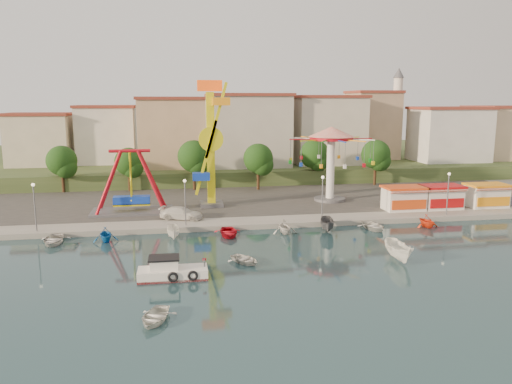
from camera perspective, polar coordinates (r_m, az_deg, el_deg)
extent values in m
plane|color=#122A33|center=(45.83, 2.61, -8.07)|extent=(200.00, 200.00, 0.00)
cube|color=#9E998E|center=(105.85, -4.42, 2.66)|extent=(200.00, 100.00, 0.60)
cube|color=#4C4944|center=(74.38, -2.22, -0.38)|extent=(90.00, 28.00, 0.01)
cube|color=#384C26|center=(110.64, -4.66, 3.62)|extent=(200.00, 60.00, 3.00)
cube|color=#59595E|center=(64.93, -13.96, -2.15)|extent=(10.00, 5.00, 0.30)
cube|color=#153DBF|center=(64.63, -14.01, -0.89)|extent=(4.50, 1.40, 1.00)
cylinder|color=#AC0D19|center=(63.74, -14.26, 4.58)|extent=(5.00, 0.40, 0.40)
cube|color=#59595E|center=(67.09, -5.10, -1.39)|extent=(3.00, 3.00, 0.50)
cube|color=yellow|center=(65.99, -5.20, 4.78)|extent=(1.00, 1.00, 15.00)
cube|color=#F64B0D|center=(65.70, -5.32, 12.01)|extent=(3.20, 0.50, 1.40)
cylinder|color=yellow|center=(65.07, -5.17, 6.03)|extent=(3.20, 0.50, 3.20)
cube|color=yellow|center=(64.79, -4.58, 8.15)|extent=(3.08, 0.35, 9.71)
cube|color=orange|center=(64.80, -4.00, 10.29)|extent=(2.20, 1.20, 1.00)
cylinder|color=#59595E|center=(71.18, 8.42, -0.82)|extent=(4.40, 4.40, 0.40)
cylinder|color=white|center=(70.47, 8.51, 2.61)|extent=(1.10, 1.10, 9.00)
cylinder|color=#AC0D19|center=(70.03, 8.60, 6.10)|extent=(6.00, 6.00, 0.50)
cone|color=red|center=(69.97, 8.62, 6.84)|extent=(6.40, 6.40, 1.40)
cube|color=white|center=(66.98, 16.53, -0.80)|extent=(5.00, 3.00, 2.80)
cube|color=#D44212|center=(66.71, 16.60, 0.51)|extent=(5.40, 3.40, 0.25)
cube|color=red|center=(65.27, 17.23, -0.05)|extent=(5.00, 0.77, 0.43)
cube|color=white|center=(69.40, 20.39, -0.64)|extent=(5.00, 3.00, 2.80)
cube|color=#AC0D10|center=(69.14, 20.47, 0.62)|extent=(5.40, 3.40, 0.25)
cube|color=red|center=(67.75, 21.16, 0.08)|extent=(5.00, 0.77, 0.43)
cube|color=white|center=(72.85, 24.84, -0.46)|extent=(5.00, 3.00, 2.80)
cube|color=orange|center=(72.60, 24.93, 0.74)|extent=(5.40, 3.40, 0.25)
cube|color=red|center=(71.28, 25.68, 0.24)|extent=(5.00, 0.77, 0.43)
cylinder|color=#59595E|center=(58.55, -23.94, -1.75)|extent=(0.14, 0.14, 5.00)
cylinder|color=#59595E|center=(56.66, -8.09, -1.32)|extent=(0.14, 0.14, 5.00)
cylinder|color=#59595E|center=(59.20, 7.59, -0.81)|extent=(0.14, 0.14, 5.00)
cylinder|color=#59595E|center=(65.66, 21.06, -0.31)|extent=(0.14, 0.14, 5.00)
cylinder|color=#382314|center=(82.12, -21.19, 1.21)|extent=(0.44, 0.44, 3.60)
sphere|color=black|center=(81.72, -21.33, 3.35)|extent=(4.60, 4.60, 4.60)
cylinder|color=#382314|center=(79.96, -14.26, 1.30)|extent=(0.44, 0.44, 3.40)
sphere|color=black|center=(79.56, -14.35, 3.37)|extent=(4.35, 4.35, 4.35)
cylinder|color=#382314|center=(79.26, -7.07, 1.65)|extent=(0.44, 0.44, 3.92)
sphere|color=black|center=(78.82, -7.13, 4.08)|extent=(5.02, 5.02, 5.02)
cylinder|color=#382314|center=(78.90, 0.25, 1.60)|extent=(0.44, 0.44, 3.66)
sphere|color=black|center=(78.48, 0.25, 3.87)|extent=(4.68, 4.68, 4.68)
cylinder|color=#382314|center=(84.00, 6.65, 2.11)|extent=(0.44, 0.44, 3.80)
sphere|color=black|center=(83.60, 6.70, 4.33)|extent=(4.86, 4.86, 4.86)
cylinder|color=#382314|center=(85.64, 13.43, 2.05)|extent=(0.44, 0.44, 3.77)
sphere|color=black|center=(85.24, 13.52, 4.20)|extent=(4.83, 4.83, 4.83)
cube|color=beige|center=(91.96, -24.85, 5.97)|extent=(9.26, 9.53, 11.87)
cube|color=silver|center=(94.92, -16.89, 5.61)|extent=(12.33, 9.01, 8.63)
cube|color=tan|center=(94.63, -8.92, 6.71)|extent=(11.95, 9.28, 11.23)
cube|color=beige|center=(92.74, -0.28, 6.13)|extent=(12.59, 10.50, 9.20)
cube|color=beige|center=(99.05, 7.16, 6.34)|extent=(10.75, 9.23, 9.24)
cube|color=tan|center=(101.87, 14.72, 6.74)|extent=(12.77, 10.96, 11.21)
cube|color=silver|center=(105.84, 20.95, 6.84)|extent=(8.23, 8.98, 12.36)
cube|color=beige|center=(116.43, 24.75, 5.95)|extent=(11.59, 10.93, 8.76)
cylinder|color=silver|center=(106.60, 15.77, 8.13)|extent=(1.80, 1.80, 16.00)
cylinder|color=#59595E|center=(106.55, 15.90, 10.82)|extent=(2.80, 2.80, 0.30)
cone|color=#59595E|center=(106.68, 16.01, 12.96)|extent=(2.20, 2.20, 2.00)
cube|color=white|center=(42.43, -9.48, -9.26)|extent=(5.72, 2.22, 1.03)
cube|color=#AC0D19|center=(42.51, -9.47, -9.58)|extent=(5.72, 2.22, 0.18)
cube|color=white|center=(42.27, -10.45, -8.14)|extent=(2.30, 1.73, 1.03)
cube|color=black|center=(42.09, -10.48, -7.41)|extent=(2.53, 1.96, 0.14)
torus|color=black|center=(41.29, -9.48, -9.57)|extent=(0.87, 0.24, 0.87)
torus|color=black|center=(41.37, -7.24, -9.47)|extent=(0.87, 0.24, 0.87)
imported|color=silver|center=(45.60, -1.27, -7.72)|extent=(3.68, 3.95, 0.67)
imported|color=silver|center=(34.87, -11.51, -13.79)|extent=(3.32, 3.96, 0.70)
imported|color=white|center=(47.89, 16.01, -6.53)|extent=(2.03, 4.78, 1.81)
imported|color=silver|center=(60.02, -8.53, -2.40)|extent=(5.46, 3.54, 1.47)
imported|color=silver|center=(55.55, -22.15, -5.07)|extent=(3.03, 4.18, 0.85)
imported|color=#1464B6|center=(54.54, -16.83, -4.64)|extent=(3.08, 3.40, 1.56)
imported|color=white|center=(54.08, -9.42, -4.55)|extent=(1.48, 3.61, 1.37)
imported|color=red|center=(54.45, -3.17, -4.62)|extent=(2.94, 4.08, 0.84)
imported|color=silver|center=(55.35, 3.29, -3.94)|extent=(2.92, 3.30, 1.63)
imported|color=#4E4F53|center=(56.63, 8.17, -3.73)|extent=(2.47, 4.34, 1.58)
imported|color=silver|center=(58.59, 13.29, -3.81)|extent=(3.35, 4.31, 0.82)
imported|color=red|center=(61.29, 18.94, -3.13)|extent=(2.85, 3.19, 1.53)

